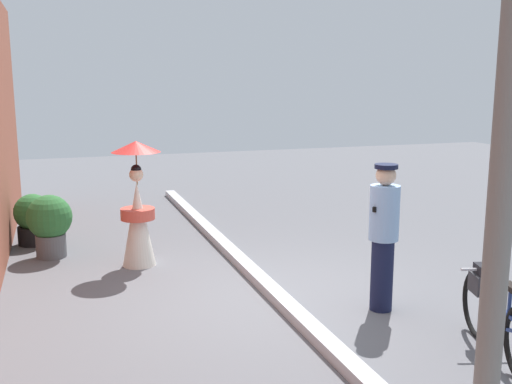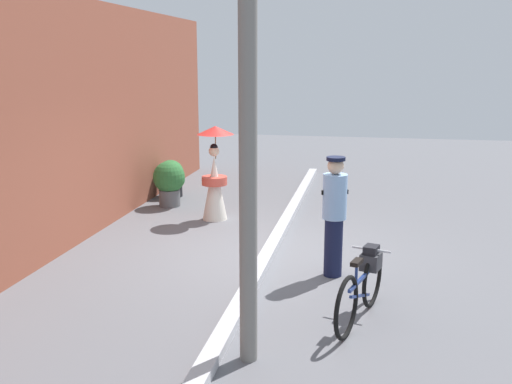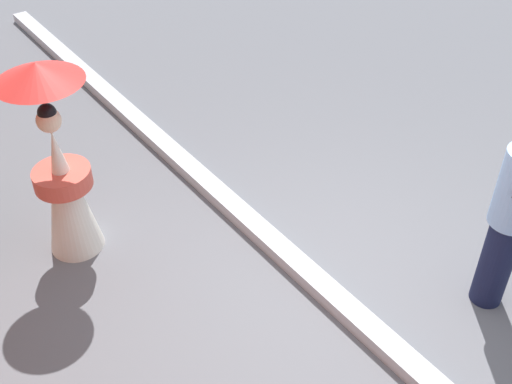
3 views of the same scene
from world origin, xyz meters
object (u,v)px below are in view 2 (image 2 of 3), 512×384
Objects in this scene: potted_plant_by_door at (170,181)px; utility_pole at (248,128)px; potted_plant_small at (171,177)px; bicycle_near_officer at (362,284)px; person_with_parasol at (215,175)px; person_officer at (334,213)px.

potted_plant_by_door is 0.20× the size of utility_pole.
bicycle_near_officer is at bearing -142.75° from potted_plant_small.
person_with_parasol is at bearing 18.55° from utility_pole.
bicycle_near_officer is 0.92× the size of person_with_parasol.
person_officer reaches higher than bicycle_near_officer.
person_officer is at bearing -14.84° from utility_pole.
utility_pole is (-2.60, 0.69, 1.48)m from person_officer.
utility_pole is at bearing 137.29° from bicycle_near_officer.
potted_plant_small is (0.86, 0.27, -0.10)m from potted_plant_by_door.
person_officer is 3.61m from person_with_parasol.
person_with_parasol is 5.74m from utility_pole.
utility_pole reaches higher than potted_plant_by_door.
utility_pole reaches higher than potted_plant_small.
potted_plant_by_door is at bearing -162.49° from potted_plant_small.
person_officer is 5.89m from potted_plant_small.
utility_pole is at bearing -161.45° from person_with_parasol.
potted_plant_by_door is at bearing 46.31° from person_officer.
potted_plant_small is at bearing 17.51° from potted_plant_by_door.
utility_pole is (-5.25, -1.76, 1.54)m from person_with_parasol.
potted_plant_by_door reaches higher than potted_plant_small.
bicycle_near_officer is at bearing -42.71° from utility_pole.
person_with_parasol reaches higher than person_officer.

